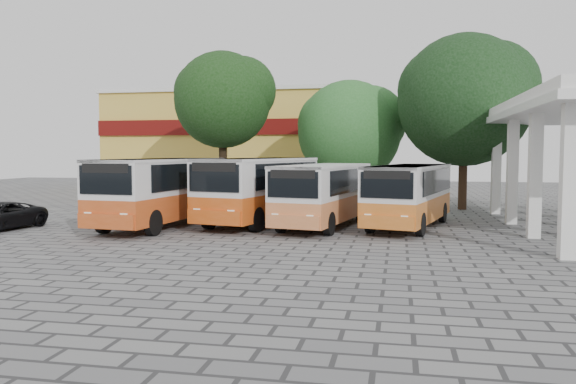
% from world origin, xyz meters
% --- Properties ---
extents(ground, '(90.00, 90.00, 0.00)m').
position_xyz_m(ground, '(0.00, 0.00, 0.00)').
color(ground, '#5C5C5E').
rests_on(ground, ground).
extents(shophouse_block, '(20.40, 10.40, 8.30)m').
position_xyz_m(shophouse_block, '(-11.00, 25.99, 4.16)').
color(shophouse_block, gold).
rests_on(shophouse_block, ground).
extents(bus_far_left, '(3.23, 8.42, 2.96)m').
position_xyz_m(bus_far_left, '(-7.38, 2.26, 1.72)').
color(bus_far_left, '#B34315').
rests_on(bus_far_left, ground).
extents(bus_centre_left, '(4.16, 8.66, 2.98)m').
position_xyz_m(bus_centre_left, '(-3.39, 4.16, 1.72)').
color(bus_centre_left, '#BE4910').
rests_on(bus_centre_left, ground).
extents(bus_centre_right, '(3.62, 7.85, 2.71)m').
position_xyz_m(bus_centre_right, '(-0.37, 3.48, 1.57)').
color(bus_centre_right, '#C56E3B').
rests_on(bus_centre_right, ground).
extents(bus_far_right, '(3.99, 7.87, 2.69)m').
position_xyz_m(bus_far_right, '(3.28, 3.99, 1.56)').
color(bus_far_right, '#C3621D').
rests_on(bus_far_right, ground).
extents(tree_left, '(6.25, 5.96, 9.47)m').
position_xyz_m(tree_left, '(-7.87, 12.82, 6.68)').
color(tree_left, black).
rests_on(tree_left, ground).
extents(tree_middle, '(6.87, 6.55, 7.83)m').
position_xyz_m(tree_middle, '(-0.26, 15.30, 4.77)').
color(tree_middle, '#4B2B12').
rests_on(tree_middle, ground).
extents(tree_right, '(7.81, 7.44, 9.90)m').
position_xyz_m(tree_right, '(6.47, 12.53, 6.43)').
color(tree_right, '#3D2819').
rests_on(tree_right, ground).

